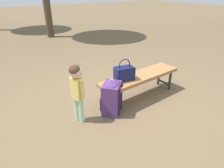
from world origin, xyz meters
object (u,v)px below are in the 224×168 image
object	(u,v)px
park_bench	(140,78)
handbag	(124,73)
child_standing	(77,85)
backpack_large	(112,96)

from	to	relation	value
park_bench	handbag	bearing A→B (deg)	0.13
child_standing	park_bench	bearing A→B (deg)	-177.83
park_bench	child_standing	world-z (taller)	child_standing
backpack_large	handbag	bearing A→B (deg)	-159.77
handbag	child_standing	bearing A→B (deg)	3.00
backpack_large	park_bench	bearing A→B (deg)	-169.86
park_bench	handbag	distance (m)	0.40
handbag	backpack_large	distance (m)	0.45
park_bench	handbag	size ratio (longest dim) A/B	4.42
handbag	backpack_large	world-z (taller)	handbag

